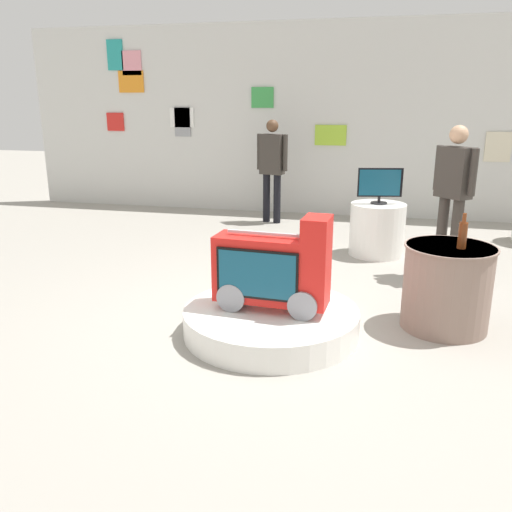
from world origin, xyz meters
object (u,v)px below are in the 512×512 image
main_display_pedestal (271,321)px  shopper_browsing_rear (453,191)px  side_table_round (447,286)px  display_pedestal_center_rear (377,229)px  shopper_browsing_near_truck (272,164)px  novelty_firetruck_tv (273,272)px  tv_on_center_rear (380,184)px  bottle_on_side_table (463,234)px

main_display_pedestal → shopper_browsing_rear: (1.65, 1.94, 0.91)m
side_table_round → display_pedestal_center_rear: bearing=105.5°
main_display_pedestal → shopper_browsing_near_truck: bearing=101.5°
display_pedestal_center_rear → main_display_pedestal: bearing=-107.1°
side_table_round → shopper_browsing_near_truck: shopper_browsing_near_truck is taller
novelty_firetruck_tv → display_pedestal_center_rear: (0.84, 2.80, -0.22)m
display_pedestal_center_rear → side_table_round: side_table_round is taller
side_table_round → novelty_firetruck_tv: bearing=-161.5°
novelty_firetruck_tv → shopper_browsing_rear: size_ratio=0.58×
main_display_pedestal → side_table_round: bearing=18.0°
tv_on_center_rear → shopper_browsing_near_truck: bearing=137.3°
display_pedestal_center_rear → novelty_firetruck_tv: bearing=-106.7°
display_pedestal_center_rear → bottle_on_side_table: bearing=-73.2°
display_pedestal_center_rear → side_table_round: bearing=-74.5°
bottle_on_side_table → novelty_firetruck_tv: bearing=-164.6°
tv_on_center_rear → shopper_browsing_near_truck: (-1.76, 1.62, 0.04)m
main_display_pedestal → display_pedestal_center_rear: bearing=72.9°
shopper_browsing_rear → display_pedestal_center_rear: bearing=133.3°
bottle_on_side_table → shopper_browsing_near_truck: 4.69m
main_display_pedestal → tv_on_center_rear: tv_on_center_rear is taller
tv_on_center_rear → shopper_browsing_near_truck: 2.39m
main_display_pedestal → shopper_browsing_rear: 2.71m
main_display_pedestal → display_pedestal_center_rear: 2.93m
novelty_firetruck_tv → shopper_browsing_near_truck: shopper_browsing_near_truck is taller
tv_on_center_rear → bottle_on_side_table: bearing=-73.2°
novelty_firetruck_tv → shopper_browsing_rear: 2.59m
display_pedestal_center_rear → bottle_on_side_table: size_ratio=2.35×
main_display_pedestal → novelty_firetruck_tv: novelty_firetruck_tv is taller
shopper_browsing_rear → novelty_firetruck_tv: bearing=-129.9°
tv_on_center_rear → shopper_browsing_rear: (0.79, -0.84, 0.08)m
side_table_round → shopper_browsing_rear: (0.15, 1.46, 0.63)m
bottle_on_side_table → shopper_browsing_near_truck: (-2.47, 3.99, 0.10)m
display_pedestal_center_rear → tv_on_center_rear: 0.60m
tv_on_center_rear → bottle_on_side_table: tv_on_center_rear is taller
side_table_round → shopper_browsing_near_truck: bearing=121.4°
main_display_pedestal → display_pedestal_center_rear: (0.86, 2.79, 0.23)m
side_table_round → bottle_on_side_table: size_ratio=2.58×
display_pedestal_center_rear → shopper_browsing_near_truck: shopper_browsing_near_truck is taller
main_display_pedestal → display_pedestal_center_rear: size_ratio=2.14×
shopper_browsing_rear → bottle_on_side_table: bearing=-93.0°
display_pedestal_center_rear → bottle_on_side_table: 2.53m
side_table_round → bottle_on_side_table: 0.51m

